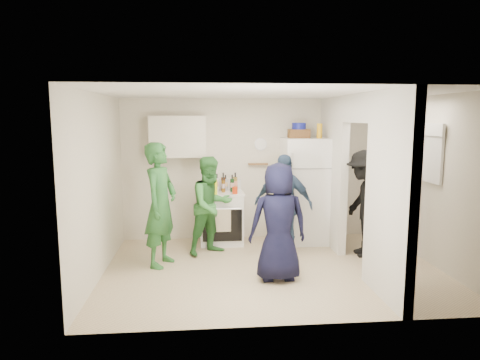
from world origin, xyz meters
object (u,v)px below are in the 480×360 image
Objects in this scene: person_navy at (278,222)px; fridge at (304,191)px; yellow_cup_stack_top at (319,131)px; person_nook at (364,203)px; wicker_basket at (299,134)px; person_denim at (283,204)px; person_green_center at (211,206)px; blue_bowl at (299,126)px; person_green_left at (161,205)px; stove at (221,218)px.

fridge is at bearing -116.26° from person_navy.
person_nook is at bearing -53.85° from yellow_cup_stack_top.
yellow_cup_stack_top reaches higher than wicker_basket.
person_nook is at bearing -47.80° from fridge.
fridge is at bearing 76.07° from person_denim.
yellow_cup_stack_top is 2.23m from person_navy.
blue_bowl is at bearing -11.30° from person_green_center.
person_nook reaches higher than person_green_center.
blue_bowl is 1.45m from person_denim.
person_green_left is 1.16× the size of person_green_center.
fridge is at bearing -45.38° from person_green_left.
person_green_left is at bearing -131.97° from stove.
wicker_basket is 1.62m from person_nook.
wicker_basket is at bearing -11.30° from person_green_center.
person_nook reaches higher than stove.
person_denim is at bearing -106.54° from person_navy.
stove is 1.97m from wicker_basket.
person_denim is (-0.71, -0.52, -1.15)m from yellow_cup_stack_top.
fridge reaches higher than person_nook.
fridge reaches higher than stove.
fridge is 2.58m from person_green_left.
stove is at bearing -71.68° from person_navy.
person_green_left is at bearing -155.02° from blue_bowl.
fridge is at bearing -14.05° from person_green_center.
blue_bowl is 2.05m from person_green_center.
person_green_center is (-1.53, -0.58, -1.11)m from wicker_basket.
yellow_cup_stack_top is 2.94m from person_green_left.
blue_bowl is at bearing -43.44° from person_green_left.
blue_bowl is at bearing 0.85° from stove.
stove is 1.51m from fridge.
yellow_cup_stack_top reaches higher than person_green_left.
yellow_cup_stack_top is 2.22m from person_green_center.
person_nook is at bearing -45.92° from wicker_basket.
person_green_center is 0.98× the size of person_navy.
stove is 0.50× the size of person_green_left.
person_green_left reaches higher than person_denim.
person_green_left is at bearing -160.67° from yellow_cup_stack_top.
blue_bowl is 0.13× the size of person_green_left.
yellow_cup_stack_top reaches higher than stove.
yellow_cup_stack_top is at bearing -123.51° from person_navy.
wicker_basket is at bearing 0.85° from stove.
fridge reaches higher than person_green_left.
blue_bowl reaches higher than person_navy.
wicker_basket is at bearing 0.00° from blue_bowl.
blue_bowl is (-0.10, 0.05, 1.12)m from fridge.
wicker_basket reaches higher than person_green_left.
fridge is at bearing -26.57° from wicker_basket.
person_green_center is at bearing -162.00° from fridge.
person_denim is (0.96, -0.65, 0.35)m from stove.
wicker_basket is at bearing 153.43° from fridge.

